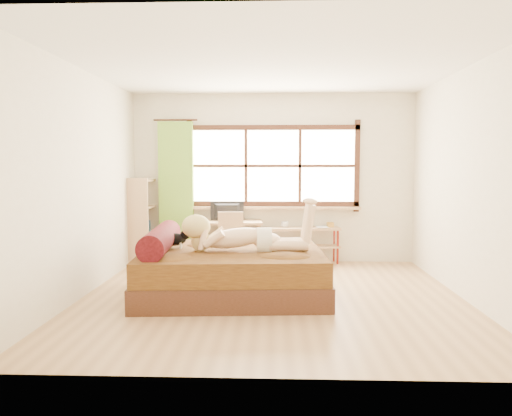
{
  "coord_description": "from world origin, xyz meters",
  "views": [
    {
      "loc": [
        0.03,
        -5.8,
        1.57
      ],
      "look_at": [
        -0.19,
        0.2,
        1.05
      ],
      "focal_mm": 35.0,
      "sensor_mm": 36.0,
      "label": 1
    }
  ],
  "objects_px": {
    "woman": "(244,223)",
    "bookshelf": "(143,220)",
    "chair": "(231,238)",
    "pipe_shelf": "(304,237)",
    "kitten": "(174,238)",
    "bed": "(227,270)",
    "desk": "(227,227)"
  },
  "relations": [
    {
      "from": "woman",
      "to": "bookshelf",
      "type": "relative_size",
      "value": 1.13
    },
    {
      "from": "woman",
      "to": "chair",
      "type": "relative_size",
      "value": 1.78
    },
    {
      "from": "pipe_shelf",
      "to": "kitten",
      "type": "bearing_deg",
      "value": -140.9
    },
    {
      "from": "kitten",
      "to": "chair",
      "type": "distance_m",
      "value": 1.49
    },
    {
      "from": "bookshelf",
      "to": "bed",
      "type": "bearing_deg",
      "value": -49.78
    },
    {
      "from": "bed",
      "to": "kitten",
      "type": "height_order",
      "value": "bed"
    },
    {
      "from": "woman",
      "to": "bookshelf",
      "type": "height_order",
      "value": "bookshelf"
    },
    {
      "from": "kitten",
      "to": "chair",
      "type": "xyz_separation_m",
      "value": [
        0.58,
        1.36,
        -0.2
      ]
    },
    {
      "from": "chair",
      "to": "bookshelf",
      "type": "xyz_separation_m",
      "value": [
        -1.45,
        0.49,
        0.21
      ]
    },
    {
      "from": "woman",
      "to": "kitten",
      "type": "bearing_deg",
      "value": 166.12
    },
    {
      "from": "woman",
      "to": "kitten",
      "type": "xyz_separation_m",
      "value": [
        -0.87,
        0.15,
        -0.2
      ]
    },
    {
      "from": "kitten",
      "to": "pipe_shelf",
      "type": "xyz_separation_m",
      "value": [
        1.71,
        1.85,
        -0.25
      ]
    },
    {
      "from": "bed",
      "to": "kitten",
      "type": "bearing_deg",
      "value": 167.03
    },
    {
      "from": "bed",
      "to": "kitten",
      "type": "relative_size",
      "value": 7.03
    },
    {
      "from": "desk",
      "to": "bookshelf",
      "type": "bearing_deg",
      "value": 170.55
    },
    {
      "from": "woman",
      "to": "bookshelf",
      "type": "xyz_separation_m",
      "value": [
        -1.75,
        2.0,
        -0.19
      ]
    },
    {
      "from": "bed",
      "to": "bookshelf",
      "type": "xyz_separation_m",
      "value": [
        -1.54,
        1.95,
        0.39
      ]
    },
    {
      "from": "bed",
      "to": "kitten",
      "type": "distance_m",
      "value": 0.77
    },
    {
      "from": "pipe_shelf",
      "to": "chair",
      "type": "bearing_deg",
      "value": -164.6
    },
    {
      "from": "kitten",
      "to": "desk",
      "type": "xyz_separation_m",
      "value": [
        0.48,
        1.73,
        -0.08
      ]
    },
    {
      "from": "bed",
      "to": "chair",
      "type": "relative_size",
      "value": 2.68
    },
    {
      "from": "chair",
      "to": "bookshelf",
      "type": "distance_m",
      "value": 1.55
    },
    {
      "from": "desk",
      "to": "chair",
      "type": "height_order",
      "value": "chair"
    },
    {
      "from": "kitten",
      "to": "desk",
      "type": "bearing_deg",
      "value": 70.24
    },
    {
      "from": "desk",
      "to": "pipe_shelf",
      "type": "height_order",
      "value": "desk"
    },
    {
      "from": "bed",
      "to": "pipe_shelf",
      "type": "height_order",
      "value": "bed"
    },
    {
      "from": "bed",
      "to": "chair",
      "type": "height_order",
      "value": "chair"
    },
    {
      "from": "woman",
      "to": "kitten",
      "type": "distance_m",
      "value": 0.9
    },
    {
      "from": "chair",
      "to": "bookshelf",
      "type": "bearing_deg",
      "value": 156.9
    },
    {
      "from": "bed",
      "to": "woman",
      "type": "height_order",
      "value": "woman"
    },
    {
      "from": "desk",
      "to": "chair",
      "type": "relative_size",
      "value": 1.32
    },
    {
      "from": "bookshelf",
      "to": "kitten",
      "type": "bearing_deg",
      "value": -62.72
    }
  ]
}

